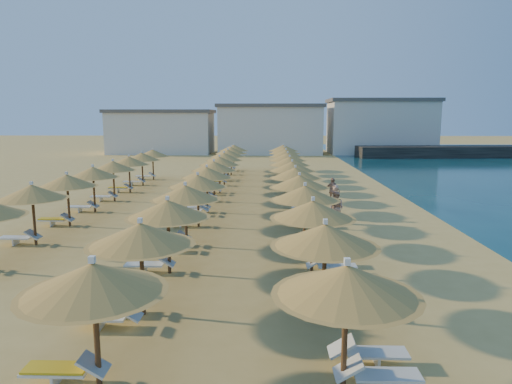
{
  "coord_description": "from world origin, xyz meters",
  "views": [
    {
      "loc": [
        0.56,
        -21.58,
        5.57
      ],
      "look_at": [
        -0.11,
        4.0,
        1.3
      ],
      "focal_mm": 32.0,
      "sensor_mm": 36.0,
      "label": 1
    }
  ],
  "objects_px": {
    "beachgoer_a": "(335,202)",
    "beachgoer_c": "(332,191)",
    "parasol_row_east": "(294,170)",
    "parasol_row_west": "(211,170)",
    "beachgoer_b": "(336,208)",
    "jetty": "(466,152)"
  },
  "relations": [
    {
      "from": "parasol_row_east",
      "to": "beachgoer_c",
      "type": "xyz_separation_m",
      "value": [
        2.54,
        1.06,
        -1.45
      ]
    },
    {
      "from": "beachgoer_b",
      "to": "beachgoer_c",
      "type": "relative_size",
      "value": 1.02
    },
    {
      "from": "parasol_row_east",
      "to": "parasol_row_west",
      "type": "bearing_deg",
      "value": 180.0
    },
    {
      "from": "beachgoer_a",
      "to": "beachgoer_b",
      "type": "distance_m",
      "value": 1.26
    },
    {
      "from": "jetty",
      "to": "parasol_row_west",
      "type": "relative_size",
      "value": 0.73
    },
    {
      "from": "parasol_row_east",
      "to": "beachgoer_a",
      "type": "relative_size",
      "value": 21.89
    },
    {
      "from": "beachgoer_b",
      "to": "beachgoer_a",
      "type": "bearing_deg",
      "value": 132.95
    },
    {
      "from": "parasol_row_west",
      "to": "beachgoer_a",
      "type": "bearing_deg",
      "value": -24.0
    },
    {
      "from": "jetty",
      "to": "beachgoer_a",
      "type": "xyz_separation_m",
      "value": [
        -23.59,
        -38.79,
        0.19
      ]
    },
    {
      "from": "jetty",
      "to": "parasol_row_west",
      "type": "distance_m",
      "value": 47.07
    },
    {
      "from": "parasol_row_west",
      "to": "beachgoer_c",
      "type": "distance_m",
      "value": 7.83
    },
    {
      "from": "parasol_row_west",
      "to": "beachgoer_a",
      "type": "height_order",
      "value": "parasol_row_west"
    },
    {
      "from": "parasol_row_east",
      "to": "parasol_row_west",
      "type": "distance_m",
      "value": 5.09
    },
    {
      "from": "beachgoer_c",
      "to": "parasol_row_west",
      "type": "bearing_deg",
      "value": -143.57
    },
    {
      "from": "jetty",
      "to": "beachgoer_c",
      "type": "relative_size",
      "value": 17.5
    },
    {
      "from": "beachgoer_a",
      "to": "beachgoer_c",
      "type": "bearing_deg",
      "value": 157.36
    },
    {
      "from": "jetty",
      "to": "beachgoer_c",
      "type": "distance_m",
      "value": 41.57
    },
    {
      "from": "parasol_row_west",
      "to": "jetty",
      "type": "bearing_deg",
      "value": 49.17
    },
    {
      "from": "beachgoer_b",
      "to": "parasol_row_east",
      "type": "bearing_deg",
      "value": 161.31
    },
    {
      "from": "parasol_row_east",
      "to": "beachgoer_b",
      "type": "bearing_deg",
      "value": -65.97
    },
    {
      "from": "beachgoer_c",
      "to": "beachgoer_b",
      "type": "bearing_deg",
      "value": -67.24
    },
    {
      "from": "jetty",
      "to": "beachgoer_b",
      "type": "relative_size",
      "value": 17.23
    }
  ]
}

